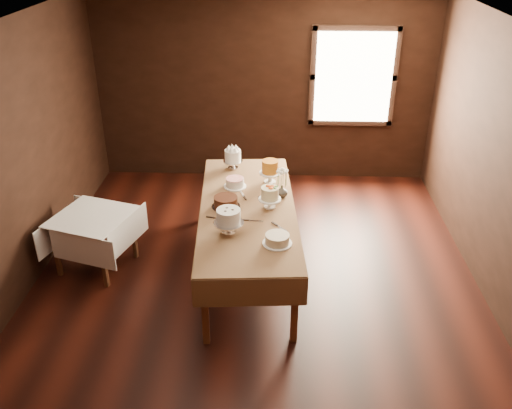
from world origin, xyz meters
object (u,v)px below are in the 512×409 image
(cake_server_a, at_px, (256,221))
(cake_server_b, at_px, (282,229))
(cake_server_e, at_px, (221,219))
(cake_swirl, at_px, (229,222))
(display_table, at_px, (248,212))
(cake_caramel, at_px, (270,173))
(cake_cream, at_px, (277,240))
(cake_lattice, at_px, (235,183))
(cake_flowers, at_px, (270,198))
(flower_vase, at_px, (282,191))
(cake_server_c, at_px, (242,194))
(side_table, at_px, (93,222))
(cake_meringue, at_px, (233,160))
(cake_server_d, at_px, (271,194))
(cake_chocolate, at_px, (226,202))

(cake_server_a, relative_size, cake_server_b, 1.00)
(cake_server_e, bearing_deg, cake_swirl, -53.88)
(display_table, relative_size, cake_caramel, 9.15)
(cake_cream, relative_size, cake_server_a, 1.31)
(cake_swirl, xyz_separation_m, cake_server_a, (0.27, 0.25, -0.12))
(display_table, height_order, cake_lattice, cake_lattice)
(cake_flowers, height_order, flower_vase, cake_flowers)
(cake_cream, relative_size, cake_server_c, 1.31)
(cake_server_b, xyz_separation_m, cake_server_e, (-0.65, 0.17, 0.00))
(cake_caramel, relative_size, cake_server_e, 1.24)
(cake_swirl, height_order, cake_server_a, cake_swirl)
(side_table, relative_size, cake_flowers, 3.93)
(cake_meringue, bearing_deg, cake_cream, -72.02)
(cake_server_d, bearing_deg, cake_meringue, 94.88)
(cake_caramel, xyz_separation_m, cake_chocolate, (-0.47, -0.64, -0.07))
(side_table, bearing_deg, cake_server_d, 9.23)
(cake_chocolate, bearing_deg, cake_swirl, -81.63)
(cake_meringue, relative_size, cake_caramel, 0.93)
(cake_cream, xyz_separation_m, cake_server_e, (-0.60, 0.46, -0.05))
(cake_flowers, distance_m, cake_server_a, 0.36)
(cake_meringue, distance_m, cake_chocolate, 1.04)
(cake_server_e, bearing_deg, cake_caramel, 75.27)
(flower_vase, bearing_deg, cake_caramel, 111.11)
(cake_meringue, relative_size, cake_server_a, 1.16)
(cake_caramel, bearing_deg, cake_server_d, -87.18)
(cake_server_c, bearing_deg, cake_lattice, 8.85)
(cake_flowers, height_order, cake_server_c, cake_flowers)
(cake_cream, xyz_separation_m, flower_vase, (0.04, 1.01, 0.02))
(cake_server_c, bearing_deg, cake_flowers, -153.18)
(cake_chocolate, height_order, cake_flowers, cake_flowers)
(cake_cream, height_order, cake_server_e, cake_cream)
(side_table, bearing_deg, display_table, 0.40)
(display_table, relative_size, cake_lattice, 9.89)
(display_table, bearing_deg, cake_flowers, -0.13)
(cake_server_d, xyz_separation_m, flower_vase, (0.13, -0.05, 0.07))
(cake_cream, bearing_deg, cake_server_d, 94.43)
(cake_chocolate, distance_m, cake_cream, 0.93)
(display_table, xyz_separation_m, cake_server_a, (0.11, -0.31, 0.07))
(cake_cream, distance_m, cake_server_d, 1.07)
(cake_swirl, bearing_deg, cake_lattice, 91.04)
(display_table, xyz_separation_m, cake_chocolate, (-0.24, -0.01, 0.12))
(cake_caramel, distance_m, cake_swirl, 1.26)
(cake_lattice, height_order, cake_server_a, cake_lattice)
(cake_chocolate, bearing_deg, cake_server_a, -40.51)
(cake_server_b, bearing_deg, side_table, -142.38)
(cake_swirl, relative_size, cake_server_c, 1.42)
(flower_vase, bearing_deg, cake_server_e, -139.73)
(cake_server_a, xyz_separation_m, cake_server_b, (0.27, -0.15, 0.00))
(side_table, bearing_deg, cake_chocolate, -0.02)
(cake_server_b, distance_m, flower_vase, 0.73)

